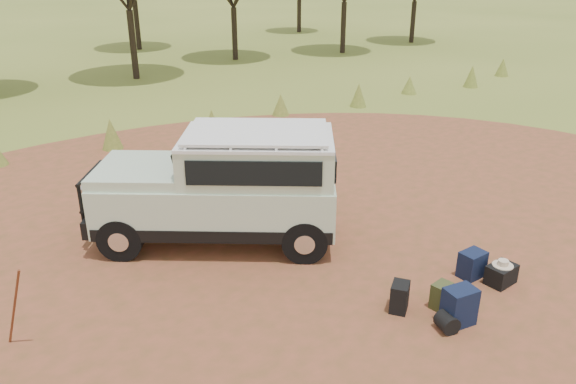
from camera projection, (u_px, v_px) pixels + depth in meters
ground at (281, 289)px, 9.49m from camera, size 140.00×140.00×0.00m
dirt_clearing at (281, 288)px, 9.49m from camera, size 23.00×23.00×0.01m
grass_fringe at (117, 136)px, 15.98m from camera, size 36.60×1.60×0.90m
safari_vehicle at (225, 189)px, 10.67m from camera, size 4.78×4.15×2.25m
walking_staff at (14, 308)px, 7.84m from camera, size 0.33×0.47×1.34m
backpack_black at (400, 297)px, 8.83m from camera, size 0.44×0.42×0.48m
backpack_navy at (459, 306)px, 8.49m from camera, size 0.52×0.40×0.62m
backpack_olive at (441, 296)px, 8.91m from camera, size 0.35×0.28×0.44m
duffel_navy at (472, 264)px, 9.75m from camera, size 0.44×0.33×0.49m
hard_case at (501, 275)px, 9.57m from camera, size 0.53×0.39×0.35m
stuff_sack at (447, 322)px, 8.39m from camera, size 0.36×0.36×0.29m
safari_hat at (503, 264)px, 9.49m from camera, size 0.35×0.35×0.10m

